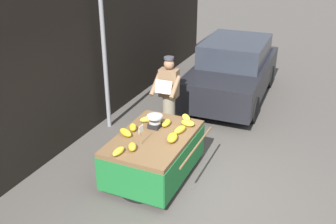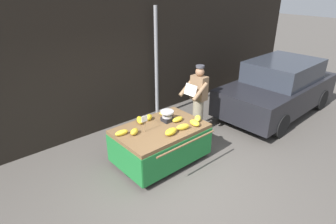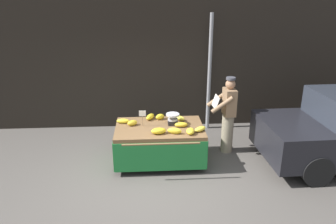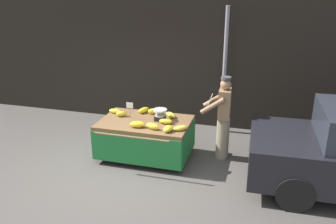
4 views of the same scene
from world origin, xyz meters
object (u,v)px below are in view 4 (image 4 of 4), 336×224
banana_bunch_8 (153,111)px  vendor_person (223,118)px  banana_bunch_5 (137,124)px  banana_bunch_2 (153,126)px  banana_bunch_6 (168,129)px  banana_bunch_9 (171,115)px  street_pole (224,72)px  banana_bunch_3 (166,121)px  banana_bunch_0 (121,114)px  price_sign (130,107)px  banana_bunch_7 (115,111)px  weighing_scale (160,115)px  banana_bunch_4 (144,110)px  banana_bunch_1 (180,128)px  banana_cart (145,130)px

banana_bunch_8 → vendor_person: (1.48, -0.03, 0.02)m
banana_bunch_5 → vendor_person: bearing=25.9°
banana_bunch_2 → banana_bunch_6: 0.31m
banana_bunch_8 → banana_bunch_9: size_ratio=0.73×
street_pole → banana_bunch_3: bearing=-116.3°
banana_bunch_0 → banana_bunch_9: 1.02m
banana_bunch_3 → banana_bunch_8: size_ratio=1.32×
banana_bunch_5 → vendor_person: (1.54, 0.75, 0.02)m
price_sign → banana_bunch_9: bearing=19.8°
street_pole → banana_bunch_2: bearing=-116.4°
street_pole → banana_bunch_7: bearing=-144.0°
vendor_person → banana_bunch_8: bearing=179.0°
price_sign → banana_bunch_5: bearing=-53.0°
banana_bunch_0 → banana_bunch_8: size_ratio=1.06×
banana_bunch_5 → weighing_scale: bearing=56.6°
banana_bunch_5 → banana_bunch_3: bearing=34.3°
street_pole → banana_bunch_4: size_ratio=10.02×
banana_bunch_1 → price_sign: bearing=163.7°
street_pole → banana_bunch_5: bearing=-122.7°
banana_bunch_0 → banana_bunch_5: (0.53, -0.46, 0.00)m
price_sign → banana_bunch_7: bearing=156.0°
street_pole → price_sign: street_pole is taller
weighing_scale → banana_bunch_9: 0.28m
banana_cart → banana_bunch_6: banana_bunch_6 is taller
street_pole → banana_bunch_9: 1.79m
street_pole → price_sign: (-1.67, -1.70, -0.43)m
banana_bunch_9 → banana_bunch_3: bearing=-89.4°
banana_bunch_4 → banana_bunch_1: bearing=-36.3°
banana_bunch_6 → banana_bunch_5: bearing=176.8°
banana_bunch_8 → street_pole: bearing=45.9°
price_sign → vendor_person: 1.89m
street_pole → banana_bunch_3: 2.10m
price_sign → vendor_person: (1.85, 0.33, -0.17)m
price_sign → banana_bunch_9: 0.85m
banana_bunch_0 → banana_bunch_4: 0.50m
banana_bunch_7 → vendor_person: (2.27, 0.15, 0.03)m
street_pole → banana_bunch_4: street_pole is taller
banana_bunch_0 → price_sign: bearing=-12.8°
banana_bunch_4 → banana_bunch_5: 0.81m
banana_bunch_2 → banana_bunch_3: banana_bunch_2 is taller
banana_bunch_7 → banana_bunch_9: banana_bunch_9 is taller
banana_bunch_6 → banana_bunch_7: 1.49m
banana_bunch_8 → vendor_person: bearing=-1.0°
vendor_person → banana_bunch_9: bearing=-177.3°
banana_cart → banana_bunch_9: 0.61m
banana_bunch_2 → banana_bunch_3: bearing=63.5°
banana_bunch_2 → vendor_person: bearing=31.6°
banana_bunch_9 → banana_cart: bearing=-142.1°
banana_bunch_3 → banana_cart: bearing=175.8°
weighing_scale → price_sign: size_ratio=0.82×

